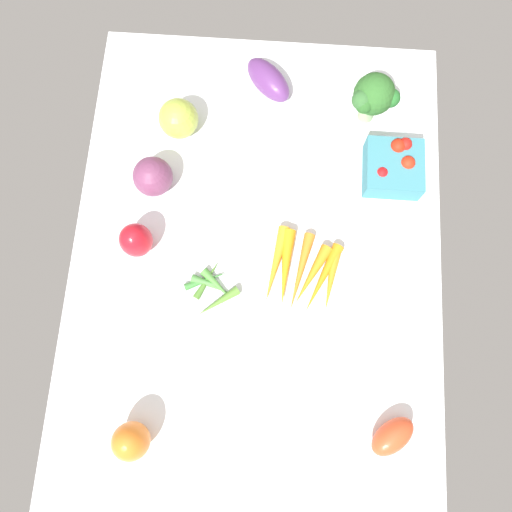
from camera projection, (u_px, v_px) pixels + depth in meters
The scene contains 11 objects.
tablecloth at pixel (256, 260), 103.47cm from camera, with size 104.00×76.00×2.00cm, color white.
bell_pepper_orange at pixel (131, 441), 89.48cm from camera, with size 6.91×6.91×9.07cm, color orange.
red_onion_near_basket at pixel (153, 177), 102.53cm from camera, with size 8.25×8.25×8.25cm, color #73395B.
carrot_bunch at pixel (300, 272), 100.46cm from camera, with size 17.98×16.59×2.95cm.
roma_tomato at pixel (393, 436), 91.51cm from camera, with size 9.10×5.21×5.21cm, color #E54C28.
heirloom_tomato_green at pixel (178, 119), 105.67cm from camera, with size 8.46×8.46×8.46cm, color #A2B442.
okra_pile at pixel (213, 288), 100.13cm from camera, with size 12.60×11.59×1.90cm.
bell_pepper_red at pixel (136, 240), 99.00cm from camera, with size 6.55×6.55×8.58cm, color red.
eggplant at pixel (266, 80), 109.36cm from camera, with size 12.49×6.02×6.02cm, color #603171.
berry_basket at pixel (394, 167), 104.32cm from camera, with size 11.85×11.85×6.70cm.
broccoli_head at pixel (373, 97), 102.33cm from camera, with size 8.92×10.06×12.96cm.
Camera 1 is at (24.69, 1.68, 101.47)cm, focal length 34.97 mm.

